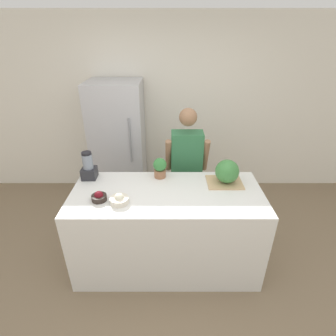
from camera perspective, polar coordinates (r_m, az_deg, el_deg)
ground_plane at (r=2.94m, az=-0.05°, el=-25.34°), size 14.00×14.00×0.00m
wall_back at (r=4.06m, az=0.12°, el=12.81°), size 8.00×0.06×2.60m
counter_island at (r=2.88m, az=-0.00°, el=-13.09°), size 1.91×0.83×0.93m
refrigerator at (r=3.91m, az=-10.37°, el=5.28°), size 0.73×0.66×1.76m
person at (r=3.27m, az=4.24°, el=-0.28°), size 0.52×0.26×1.59m
cutting_board at (r=2.81m, az=12.42°, el=-3.08°), size 0.36×0.29×0.01m
watermelon at (r=2.75m, az=12.99°, el=-0.75°), size 0.24×0.24×0.24m
bowl_cherries at (r=2.55m, az=-14.54°, el=-6.07°), size 0.14×0.14×0.10m
bowl_cream at (r=2.48m, az=-10.32°, el=-6.74°), size 0.18×0.18×0.10m
blender at (r=2.91m, az=-16.66°, el=0.12°), size 0.15×0.15×0.31m
potted_plant at (r=2.81m, az=-1.52°, el=0.13°), size 0.14×0.14×0.22m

